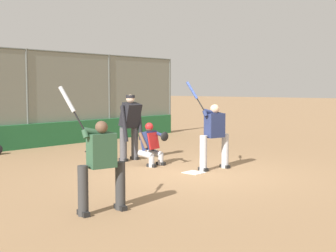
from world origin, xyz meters
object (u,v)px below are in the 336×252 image
(spare_bat_near_backstop, at_px, (100,152))
(umpire_home, at_px, (130,125))
(batter_at_plate, at_px, (214,134))
(catcher_behind_plate, at_px, (152,143))
(batter_on_deck, at_px, (101,163))

(spare_bat_near_backstop, bearing_deg, umpire_home, -32.36)
(batter_at_plate, relative_size, spare_bat_near_backstop, 2.67)
(batter_at_plate, height_order, catcher_behind_plate, batter_at_plate)
(umpire_home, height_order, spare_bat_near_backstop, umpire_home)
(batter_on_deck, height_order, spare_bat_near_backstop, batter_on_deck)
(batter_at_plate, xyz_separation_m, catcher_behind_plate, (0.59, -1.56, -0.30))
(umpire_home, bearing_deg, batter_at_plate, 99.68)
(batter_at_plate, relative_size, catcher_behind_plate, 1.95)
(umpire_home, height_order, batter_on_deck, batter_on_deck)
(batter_on_deck, bearing_deg, batter_at_plate, -153.72)
(catcher_behind_plate, distance_m, spare_bat_near_backstop, 2.84)
(catcher_behind_plate, bearing_deg, batter_at_plate, 106.52)
(batter_at_plate, xyz_separation_m, spare_bat_near_backstop, (-0.02, -4.27, -0.84))
(catcher_behind_plate, distance_m, umpire_home, 1.12)
(batter_on_deck, relative_size, spare_bat_near_backstop, 2.51)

